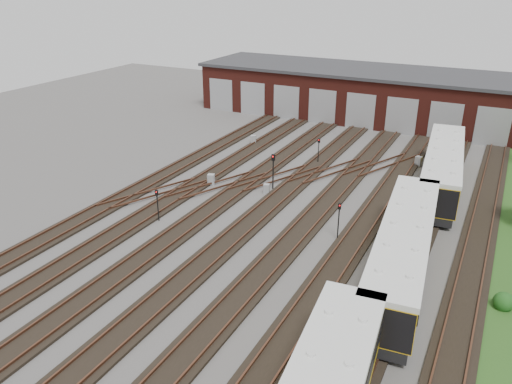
% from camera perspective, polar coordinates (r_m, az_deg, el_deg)
% --- Properties ---
extents(ground, '(120.00, 120.00, 0.00)m').
position_cam_1_polar(ground, '(34.23, -1.51, -7.67)').
color(ground, '#474442').
rests_on(ground, ground).
extents(track_network, '(30.40, 70.00, 0.33)m').
position_cam_1_polar(track_network, '(34.68, -1.29, -7.01)').
color(track_network, black).
rests_on(track_network, ground).
extents(maintenance_shed, '(51.00, 12.50, 6.35)m').
position_cam_1_polar(maintenance_shed, '(68.62, 14.95, 10.62)').
color(maintenance_shed, '#511A14').
rests_on(maintenance_shed, ground).
extents(metro_train, '(4.59, 48.83, 3.43)m').
position_cam_1_polar(metro_train, '(32.52, 16.51, -6.29)').
color(metro_train, black).
rests_on(metro_train, ground).
extents(signal_mast_0, '(0.26, 0.25, 2.62)m').
position_cam_1_polar(signal_mast_0, '(39.27, -11.22, -1.02)').
color(signal_mast_0, black).
rests_on(signal_mast_0, ground).
extents(signal_mast_1, '(0.30, 0.28, 3.30)m').
position_cam_1_polar(signal_mast_1, '(44.18, 1.97, 2.89)').
color(signal_mast_1, black).
rests_on(signal_mast_1, ground).
extents(signal_mast_2, '(0.23, 0.21, 2.65)m').
position_cam_1_polar(signal_mast_2, '(50.95, 7.17, 5.08)').
color(signal_mast_2, black).
rests_on(signal_mast_2, ground).
extents(signal_mast_3, '(0.26, 0.25, 2.91)m').
position_cam_1_polar(signal_mast_3, '(36.19, 9.44, -2.80)').
color(signal_mast_3, black).
rests_on(signal_mast_3, ground).
extents(relay_cabinet_0, '(0.74, 0.67, 1.02)m').
position_cam_1_polar(relay_cabinet_0, '(45.86, -5.15, 1.43)').
color(relay_cabinet_0, '#949799').
rests_on(relay_cabinet_0, ground).
extents(relay_cabinet_1, '(0.72, 0.67, 0.97)m').
position_cam_1_polar(relay_cabinet_1, '(57.06, -0.30, 6.02)').
color(relay_cabinet_1, '#949799').
rests_on(relay_cabinet_1, ground).
extents(relay_cabinet_2, '(0.62, 0.56, 0.86)m').
position_cam_1_polar(relay_cabinet_2, '(43.91, 1.21, 0.38)').
color(relay_cabinet_2, '#949799').
rests_on(relay_cabinet_2, ground).
extents(relay_cabinet_3, '(0.75, 0.68, 1.02)m').
position_cam_1_polar(relay_cabinet_3, '(52.78, 18.09, 3.35)').
color(relay_cabinet_3, '#949799').
rests_on(relay_cabinet_3, ground).
extents(relay_cabinet_4, '(0.60, 0.52, 0.92)m').
position_cam_1_polar(relay_cabinet_4, '(34.55, 17.53, -7.69)').
color(relay_cabinet_4, '#949799').
rests_on(relay_cabinet_4, ground).
extents(bush_0, '(1.19, 1.19, 1.19)m').
position_cam_1_polar(bush_0, '(32.68, 26.50, -10.93)').
color(bush_0, '#134112').
rests_on(bush_0, ground).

